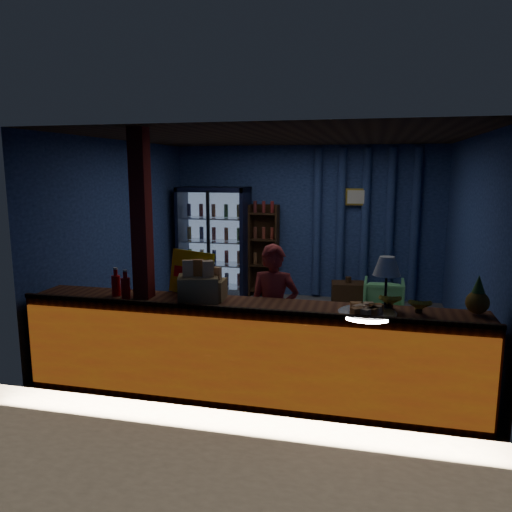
{
  "coord_description": "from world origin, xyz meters",
  "views": [
    {
      "loc": [
        1.14,
        -6.33,
        2.22
      ],
      "look_at": [
        -0.31,
        -0.2,
        1.11
      ],
      "focal_mm": 35.0,
      "sensor_mm": 36.0,
      "label": 1
    }
  ],
  "objects_px": {
    "pastry_tray": "(367,312)",
    "green_chair": "(384,297)",
    "shopkeeper": "(273,313)",
    "table_lamp": "(387,268)"
  },
  "relations": [
    {
      "from": "shopkeeper",
      "to": "table_lamp",
      "type": "distance_m",
      "value": 1.32
    },
    {
      "from": "shopkeeper",
      "to": "green_chair",
      "type": "bearing_deg",
      "value": 65.33
    },
    {
      "from": "green_chair",
      "to": "shopkeeper",
      "type": "bearing_deg",
      "value": 67.84
    },
    {
      "from": "green_chair",
      "to": "pastry_tray",
      "type": "relative_size",
      "value": 1.19
    },
    {
      "from": "table_lamp",
      "to": "shopkeeper",
      "type": "bearing_deg",
      "value": 161.85
    },
    {
      "from": "pastry_tray",
      "to": "table_lamp",
      "type": "height_order",
      "value": "table_lamp"
    },
    {
      "from": "pastry_tray",
      "to": "green_chair",
      "type": "bearing_deg",
      "value": 86.28
    },
    {
      "from": "pastry_tray",
      "to": "shopkeeper",
      "type": "bearing_deg",
      "value": 147.9
    },
    {
      "from": "shopkeeper",
      "to": "table_lamp",
      "type": "relative_size",
      "value": 2.98
    },
    {
      "from": "shopkeeper",
      "to": "green_chair",
      "type": "height_order",
      "value": "shopkeeper"
    }
  ]
}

